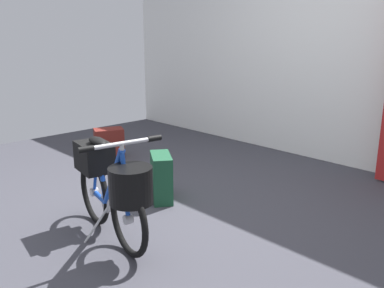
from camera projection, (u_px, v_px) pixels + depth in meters
name	position (u px, v px, depth m)	size (l,w,h in m)	color
ground_plane	(184.00, 221.00, 3.01)	(6.39, 6.39, 0.00)	#38383F
back_wall	(342.00, 28.00, 4.10)	(6.39, 0.10, 2.79)	white
folding_bike_foreground	(112.00, 184.00, 2.63)	(1.02, 0.53, 0.73)	black
backpack_on_floor	(109.00, 144.00, 4.51)	(0.32, 0.36, 0.33)	maroon
handbag_on_floor	(161.00, 178.00, 3.36)	(0.36, 0.31, 0.39)	#19472D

